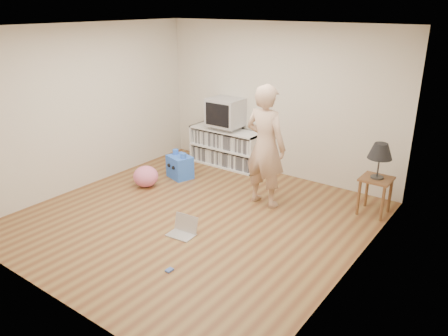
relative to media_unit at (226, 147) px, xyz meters
name	(u,v)px	position (x,y,z in m)	size (l,w,h in m)	color
ground	(195,218)	(0.92, -2.04, -0.35)	(4.50, 4.50, 0.00)	brown
walls	(193,130)	(0.92, -2.04, 0.95)	(4.52, 4.52, 2.60)	beige
ceiling	(190,27)	(0.92, -2.04, 2.25)	(4.50, 4.50, 0.01)	white
media_unit	(226,147)	(0.00, 0.00, 0.00)	(1.40, 0.45, 0.70)	white
dvd_deck	(226,127)	(0.00, -0.02, 0.39)	(0.45, 0.35, 0.07)	gray
crt_tv	(226,112)	(0.00, -0.02, 0.67)	(0.60, 0.53, 0.50)	#A9A9AE
side_table	(376,187)	(2.91, -0.39, 0.07)	(0.42, 0.42, 0.55)	brown
table_lamp	(380,152)	(2.91, -0.39, 0.59)	(0.34, 0.34, 0.52)	#333333
person	(265,146)	(1.46, -1.04, 0.56)	(0.67, 0.44, 1.83)	tan
laptop	(184,229)	(1.09, -2.47, -0.28)	(0.38, 0.31, 0.24)	silver
playing_cards	(169,270)	(1.53, -3.22, -0.34)	(0.07, 0.09, 0.02)	#425DB0
plush_blue	(180,166)	(-0.28, -1.00, -0.15)	(0.49, 0.44, 0.48)	blue
plush_pink	(146,176)	(-0.47, -1.63, -0.18)	(0.41, 0.41, 0.35)	#D86792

